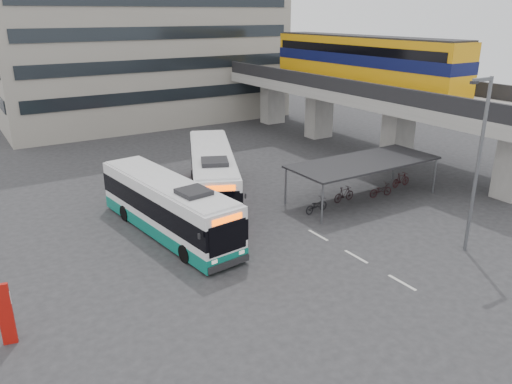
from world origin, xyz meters
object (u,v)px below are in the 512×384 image
pedestrian (226,228)px  lamp_post (478,156)px  bus_main (213,175)px  bus_teal (168,207)px

pedestrian → lamp_post: bearing=-87.7°
bus_main → pedestrian: bus_main is taller
bus_main → lamp_post: (7.39, -13.42, 3.35)m
bus_teal → pedestrian: size_ratio=7.06×
bus_main → pedestrian: 6.60m
bus_teal → pedestrian: bearing=-59.2°
bus_teal → lamp_post: 15.94m
bus_main → lamp_post: 15.68m
pedestrian → lamp_post: lamp_post is taller
bus_teal → lamp_post: bearing=-47.0°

